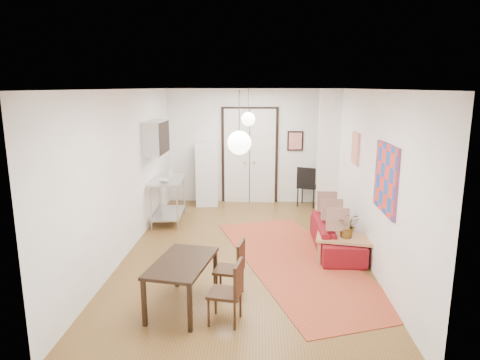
{
  "coord_description": "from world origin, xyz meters",
  "views": [
    {
      "loc": [
        0.26,
        -7.34,
        2.94
      ],
      "look_at": [
        -0.1,
        0.38,
        1.25
      ],
      "focal_mm": 32.0,
      "sensor_mm": 36.0,
      "label": 1
    }
  ],
  "objects_px": {
    "coffee_table": "(347,241)",
    "black_side_chair": "(308,182)",
    "dining_table": "(182,266)",
    "dining_chair_far": "(225,285)",
    "dining_chair_near": "(229,263)",
    "fridge": "(206,175)",
    "kitchen_counter": "(168,194)",
    "sofa": "(336,235)"
  },
  "relations": [
    {
      "from": "sofa",
      "to": "black_side_chair",
      "type": "distance_m",
      "value": 3.1
    },
    {
      "from": "kitchen_counter",
      "to": "black_side_chair",
      "type": "distance_m",
      "value": 3.57
    },
    {
      "from": "kitchen_counter",
      "to": "dining_chair_far",
      "type": "bearing_deg",
      "value": -71.69
    },
    {
      "from": "dining_chair_near",
      "to": "black_side_chair",
      "type": "bearing_deg",
      "value": 171.58
    },
    {
      "from": "black_side_chair",
      "to": "dining_chair_far",
      "type": "bearing_deg",
      "value": 95.2
    },
    {
      "from": "sofa",
      "to": "coffee_table",
      "type": "relative_size",
      "value": 1.72
    },
    {
      "from": "coffee_table",
      "to": "dining_table",
      "type": "bearing_deg",
      "value": -146.81
    },
    {
      "from": "coffee_table",
      "to": "dining_chair_far",
      "type": "height_order",
      "value": "dining_chair_far"
    },
    {
      "from": "fridge",
      "to": "black_side_chair",
      "type": "relative_size",
      "value": 1.52
    },
    {
      "from": "coffee_table",
      "to": "dining_chair_far",
      "type": "bearing_deg",
      "value": -134.99
    },
    {
      "from": "fridge",
      "to": "dining_chair_near",
      "type": "bearing_deg",
      "value": -87.11
    },
    {
      "from": "coffee_table",
      "to": "dining_chair_near",
      "type": "distance_m",
      "value": 2.27
    },
    {
      "from": "dining_chair_far",
      "to": "coffee_table",
      "type": "bearing_deg",
      "value": 145.21
    },
    {
      "from": "sofa",
      "to": "dining_table",
      "type": "height_order",
      "value": "dining_table"
    },
    {
      "from": "coffee_table",
      "to": "dining_chair_near",
      "type": "relative_size",
      "value": 1.33
    },
    {
      "from": "dining_chair_far",
      "to": "black_side_chair",
      "type": "bearing_deg",
      "value": 173.78
    },
    {
      "from": "kitchen_counter",
      "to": "fridge",
      "type": "bearing_deg",
      "value": 61.97
    },
    {
      "from": "dining_chair_near",
      "to": "dining_chair_far",
      "type": "height_order",
      "value": "same"
    },
    {
      "from": "dining_chair_near",
      "to": "sofa",
      "type": "bearing_deg",
      "value": 144.37
    },
    {
      "from": "sofa",
      "to": "coffee_table",
      "type": "distance_m",
      "value": 0.59
    },
    {
      "from": "coffee_table",
      "to": "kitchen_counter",
      "type": "xyz_separation_m",
      "value": [
        -3.5,
        2.11,
        0.25
      ]
    },
    {
      "from": "dining_table",
      "to": "dining_chair_far",
      "type": "height_order",
      "value": "dining_chair_far"
    },
    {
      "from": "coffee_table",
      "to": "dining_table",
      "type": "relative_size",
      "value": 0.84
    },
    {
      "from": "dining_chair_near",
      "to": "black_side_chair",
      "type": "distance_m",
      "value": 5.14
    },
    {
      "from": "fridge",
      "to": "dining_chair_far",
      "type": "bearing_deg",
      "value": -88.48
    },
    {
      "from": "dining_table",
      "to": "dining_chair_far",
      "type": "xyz_separation_m",
      "value": [
        0.6,
        -0.27,
        -0.12
      ]
    },
    {
      "from": "sofa",
      "to": "dining_table",
      "type": "bearing_deg",
      "value": 132.22
    },
    {
      "from": "dining_chair_near",
      "to": "black_side_chair",
      "type": "relative_size",
      "value": 0.82
    },
    {
      "from": "coffee_table",
      "to": "black_side_chair",
      "type": "bearing_deg",
      "value": 94.31
    },
    {
      "from": "black_side_chair",
      "to": "coffee_table",
      "type": "bearing_deg",
      "value": 115.92
    },
    {
      "from": "dining_table",
      "to": "dining_chair_near",
      "type": "relative_size",
      "value": 1.58
    },
    {
      "from": "kitchen_counter",
      "to": "fridge",
      "type": "relative_size",
      "value": 0.84
    },
    {
      "from": "coffee_table",
      "to": "kitchen_counter",
      "type": "height_order",
      "value": "kitchen_counter"
    },
    {
      "from": "sofa",
      "to": "coffee_table",
      "type": "bearing_deg",
      "value": -172.4
    },
    {
      "from": "black_side_chair",
      "to": "dining_chair_near",
      "type": "bearing_deg",
      "value": 92.99
    },
    {
      "from": "kitchen_counter",
      "to": "dining_chair_far",
      "type": "height_order",
      "value": "kitchen_counter"
    },
    {
      "from": "dining_chair_near",
      "to": "fridge",
      "type": "bearing_deg",
      "value": -158.92
    },
    {
      "from": "fridge",
      "to": "black_side_chair",
      "type": "bearing_deg",
      "value": -5.8
    },
    {
      "from": "coffee_table",
      "to": "dining_table",
      "type": "xyz_separation_m",
      "value": [
        -2.51,
        -1.65,
        0.2
      ]
    },
    {
      "from": "dining_table",
      "to": "dining_chair_near",
      "type": "height_order",
      "value": "dining_chair_near"
    },
    {
      "from": "coffee_table",
      "to": "black_side_chair",
      "type": "height_order",
      "value": "black_side_chair"
    },
    {
      "from": "kitchen_counter",
      "to": "dining_chair_near",
      "type": "distance_m",
      "value": 3.69
    }
  ]
}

